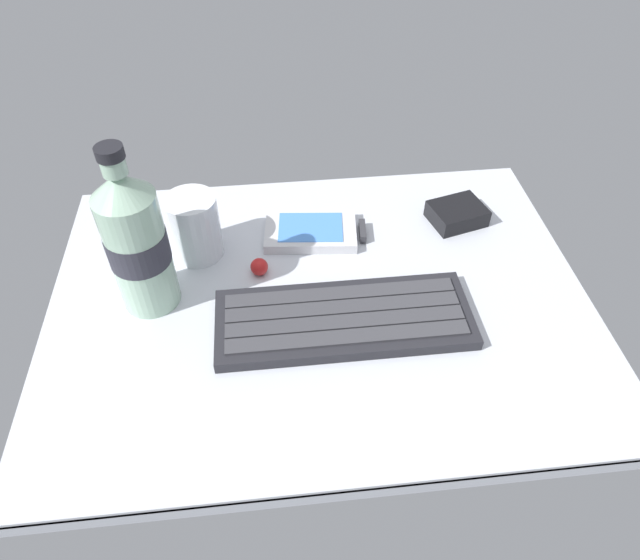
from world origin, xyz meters
The scene contains 7 objects.
ground_plane centered at (0.00, -0.23, -0.99)cm, with size 64.00×48.00×2.80cm.
keyboard centered at (2.26, -4.30, 0.81)cm, with size 29.04×11.10×1.70cm.
handheld_device centered at (0.66, 11.48, 0.73)cm, with size 13.31×8.77×1.50cm.
juice_cup centered at (-14.65, 9.76, 3.91)cm, with size 6.40×6.40×8.50cm.
water_bottle centered at (-19.79, 2.01, 9.01)cm, with size 6.73×6.73×20.80cm.
charger_block centered at (20.11, 12.45, 1.20)cm, with size 7.00×5.60×2.40cm, color black.
trackball_mouse centered at (-7.00, 5.00, 1.10)cm, with size 2.20×2.20×2.20cm, color red.
Camera 1 is at (-5.07, -46.54, 49.77)cm, focal length 32.12 mm.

